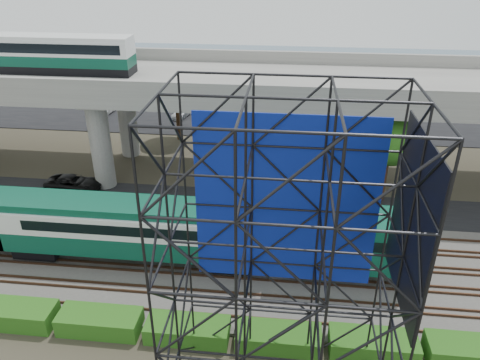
# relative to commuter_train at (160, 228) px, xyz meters

# --- Properties ---
(ground) EXTENTS (140.00, 140.00, 0.00)m
(ground) POSITION_rel_commuter_train_xyz_m (2.06, -2.00, -2.88)
(ground) COLOR #474233
(ground) RESTS_ON ground
(ballast_bed) EXTENTS (90.00, 12.00, 0.20)m
(ballast_bed) POSITION_rel_commuter_train_xyz_m (2.06, 0.00, -2.78)
(ballast_bed) COLOR slate
(ballast_bed) RESTS_ON ground
(service_road) EXTENTS (90.00, 5.00, 0.08)m
(service_road) POSITION_rel_commuter_train_xyz_m (2.06, 8.50, -2.84)
(service_road) COLOR black
(service_road) RESTS_ON ground
(parking_lot) EXTENTS (90.00, 18.00, 0.08)m
(parking_lot) POSITION_rel_commuter_train_xyz_m (2.06, 32.00, -2.84)
(parking_lot) COLOR black
(parking_lot) RESTS_ON ground
(harbor_water) EXTENTS (140.00, 40.00, 0.03)m
(harbor_water) POSITION_rel_commuter_train_xyz_m (2.06, 54.00, -2.87)
(harbor_water) COLOR #485E76
(harbor_water) RESTS_ON ground
(rail_tracks) EXTENTS (90.00, 9.52, 0.16)m
(rail_tracks) POSITION_rel_commuter_train_xyz_m (2.06, -0.00, -2.60)
(rail_tracks) COLOR #472D1E
(rail_tracks) RESTS_ON ballast_bed
(commuter_train) EXTENTS (29.30, 3.06, 4.30)m
(commuter_train) POSITION_rel_commuter_train_xyz_m (0.00, 0.00, 0.00)
(commuter_train) COLOR black
(commuter_train) RESTS_ON rail_tracks
(overpass) EXTENTS (80.00, 12.00, 12.40)m
(overpass) POSITION_rel_commuter_train_xyz_m (1.06, 14.00, 5.33)
(overpass) COLOR #9E9B93
(overpass) RESTS_ON ground
(scaffold_tower) EXTENTS (9.36, 6.36, 15.00)m
(scaffold_tower) POSITION_rel_commuter_train_xyz_m (8.09, -9.98, 4.59)
(scaffold_tower) COLOR black
(scaffold_tower) RESTS_ON ground
(hedge_strip) EXTENTS (34.60, 1.80, 1.20)m
(hedge_strip) POSITION_rel_commuter_train_xyz_m (3.07, -6.30, -2.32)
(hedge_strip) COLOR #205112
(hedge_strip) RESTS_ON ground
(trees) EXTENTS (40.94, 16.94, 7.69)m
(trees) POSITION_rel_commuter_train_xyz_m (-2.61, 14.17, 2.69)
(trees) COLOR #382314
(trees) RESTS_ON ground
(suv) EXTENTS (4.90, 2.37, 1.34)m
(suv) POSITION_rel_commuter_train_xyz_m (-10.39, 9.25, -2.13)
(suv) COLOR black
(suv) RESTS_ON service_road
(parked_cars) EXTENTS (37.58, 9.87, 1.30)m
(parked_cars) POSITION_rel_commuter_train_xyz_m (3.47, 31.68, -2.20)
(parked_cars) COLOR silver
(parked_cars) RESTS_ON parking_lot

